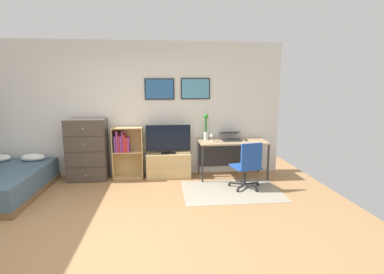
% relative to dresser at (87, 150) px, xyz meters
% --- Properties ---
extents(ground_plane, '(7.20, 7.20, 0.00)m').
position_rel_dresser_xyz_m(ground_plane, '(0.85, -2.15, -0.60)').
color(ground_plane, '#A87A4C').
extents(wall_back_with_posters, '(6.12, 0.09, 2.70)m').
position_rel_dresser_xyz_m(wall_back_with_posters, '(0.87, 0.27, 0.76)').
color(wall_back_with_posters, silver).
rests_on(wall_back_with_posters, ground_plane).
extents(area_rug, '(1.70, 1.20, 0.01)m').
position_rel_dresser_xyz_m(area_rug, '(2.65, -0.93, -0.60)').
color(area_rug, '#9E937F').
rests_on(area_rug, ground_plane).
extents(dresser, '(0.75, 0.46, 1.20)m').
position_rel_dresser_xyz_m(dresser, '(0.00, 0.00, 0.00)').
color(dresser, '#4C4238').
rests_on(dresser, ground_plane).
extents(bookshelf, '(0.60, 0.30, 1.02)m').
position_rel_dresser_xyz_m(bookshelf, '(0.72, 0.07, -0.01)').
color(bookshelf, tan).
rests_on(bookshelf, ground_plane).
extents(tv_stand, '(0.88, 0.41, 0.49)m').
position_rel_dresser_xyz_m(tv_stand, '(1.58, 0.02, -0.36)').
color(tv_stand, tan).
rests_on(tv_stand, ground_plane).
extents(television, '(0.88, 0.16, 0.58)m').
position_rel_dresser_xyz_m(television, '(1.58, -0.01, 0.18)').
color(television, black).
rests_on(television, tv_stand).
extents(desk, '(1.35, 0.64, 0.74)m').
position_rel_dresser_xyz_m(desk, '(2.85, -0.02, 0.01)').
color(desk, tan).
rests_on(desk, ground_plane).
extents(office_chair, '(0.58, 0.57, 0.86)m').
position_rel_dresser_xyz_m(office_chair, '(2.95, -0.86, -0.14)').
color(office_chair, '#232326').
rests_on(office_chair, ground_plane).
extents(laptop, '(0.40, 0.43, 0.17)m').
position_rel_dresser_xyz_m(laptop, '(2.84, 0.02, 0.21)').
color(laptop, '#333338').
rests_on(laptop, desk).
extents(computer_mouse, '(0.06, 0.10, 0.03)m').
position_rel_dresser_xyz_m(computer_mouse, '(3.12, -0.11, 0.16)').
color(computer_mouse, '#262628').
rests_on(computer_mouse, desk).
extents(bamboo_vase, '(0.10, 0.10, 0.53)m').
position_rel_dresser_xyz_m(bamboo_vase, '(2.34, 0.11, 0.44)').
color(bamboo_vase, silver).
rests_on(bamboo_vase, desk).
extents(wine_glass, '(0.07, 0.07, 0.18)m').
position_rel_dresser_xyz_m(wine_glass, '(2.42, -0.13, 0.27)').
color(wine_glass, silver).
rests_on(wine_glass, desk).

